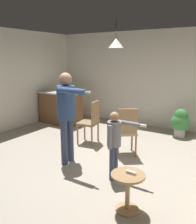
# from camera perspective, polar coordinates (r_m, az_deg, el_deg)

# --- Properties ---
(ground) EXTENTS (7.68, 7.68, 0.00)m
(ground) POSITION_cam_1_polar(r_m,az_deg,el_deg) (4.58, -1.50, -12.59)
(ground) COLOR #9E9384
(wall_back) EXTENTS (6.40, 0.10, 2.70)m
(wall_back) POSITION_cam_1_polar(r_m,az_deg,el_deg) (7.04, 13.27, 7.53)
(wall_back) COLOR silver
(wall_back) RESTS_ON ground
(kitchen_counter) EXTENTS (1.26, 0.66, 0.95)m
(kitchen_counter) POSITION_cam_1_polar(r_m,az_deg,el_deg) (7.35, -8.80, 1.05)
(kitchen_counter) COLOR brown
(kitchen_counter) RESTS_ON ground
(side_table_by_couch) EXTENTS (0.44, 0.44, 0.52)m
(side_table_by_couch) POSITION_cam_1_polar(r_m,az_deg,el_deg) (3.27, 7.03, -17.38)
(side_table_by_couch) COLOR #99754C
(side_table_by_couch) RESTS_ON ground
(person_adult) EXTENTS (0.84, 0.50, 1.70)m
(person_adult) POSITION_cam_1_polar(r_m,az_deg,el_deg) (4.42, -7.37, 0.88)
(person_adult) COLOR #384260
(person_adult) RESTS_ON ground
(person_child) EXTENTS (0.59, 0.33, 1.13)m
(person_child) POSITION_cam_1_polar(r_m,az_deg,el_deg) (3.88, 3.97, -6.19)
(person_child) COLOR #384260
(person_child) RESTS_ON ground
(dining_chair_by_counter) EXTENTS (0.48, 0.48, 1.00)m
(dining_chair_by_counter) POSITION_cam_1_polar(r_m,az_deg,el_deg) (5.53, -1.70, -2.01)
(dining_chair_by_counter) COLOR #99754C
(dining_chair_by_counter) RESTS_ON ground
(dining_chair_near_wall) EXTENTS (0.59, 0.59, 1.00)m
(dining_chair_near_wall) POSITION_cam_1_polar(r_m,az_deg,el_deg) (4.87, 6.71, -4.19)
(dining_chair_near_wall) COLOR #99754C
(dining_chair_near_wall) RESTS_ON ground
(potted_plant_corner) EXTENTS (0.47, 0.47, 0.71)m
(potted_plant_corner) POSITION_cam_1_polar(r_m,az_deg,el_deg) (6.37, 18.94, -2.12)
(potted_plant_corner) COLOR #B7B2AD
(potted_plant_corner) RESTS_ON ground
(spare_remote_on_table) EXTENTS (0.13, 0.05, 0.04)m
(spare_remote_on_table) POSITION_cam_1_polar(r_m,az_deg,el_deg) (3.18, 7.84, -14.02)
(spare_remote_on_table) COLOR white
(spare_remote_on_table) RESTS_ON side_table_by_couch
(ceiling_light_pendant) EXTENTS (0.32, 0.32, 0.55)m
(ceiling_light_pendant) POSITION_cam_1_polar(r_m,az_deg,el_deg) (5.23, 4.29, 15.96)
(ceiling_light_pendant) COLOR silver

